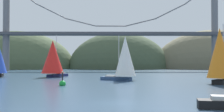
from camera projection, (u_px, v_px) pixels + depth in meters
ground_plane at (116, 103)px, 26.59m from camera, size 360.00×360.00×0.00m
headland_right at (214, 69)px, 162.13m from camera, size 70.72×44.00×45.06m
headland_left at (15, 69)px, 161.02m from camera, size 68.67×44.00×43.52m
headland_center at (119, 69)px, 161.60m from camera, size 58.55×44.00×42.35m
suspension_bridge at (111, 30)px, 121.94m from camera, size 127.00×6.00×39.16m
sailboat_orange_sail at (220, 55)px, 48.91m from camera, size 8.12×8.52×10.73m
sailboat_white_mainsail at (125, 57)px, 58.41m from camera, size 8.24×6.38×9.52m
sailboat_red_spinnaker at (53, 58)px, 71.71m from camera, size 7.32×9.92×11.07m
channel_buoy at (62, 83)px, 46.18m from camera, size 1.10×1.10×2.64m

